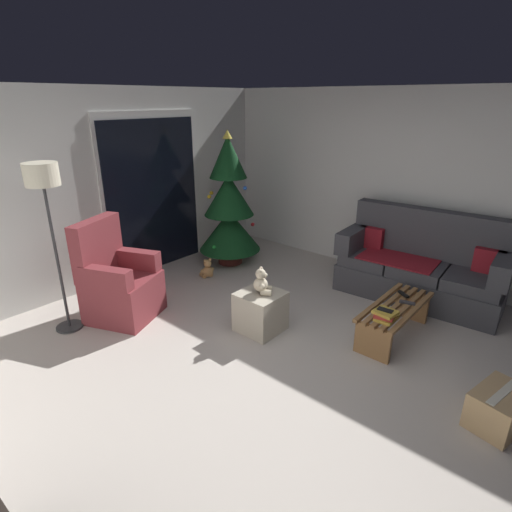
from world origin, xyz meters
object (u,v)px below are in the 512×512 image
Objects in this scene: couch at (421,267)px; remote_black at (403,294)px; remote_graphite at (407,303)px; cardboard_box_taped_mid_floor at (499,408)px; coffee_table at (395,315)px; teddy_bear_honey_by_tree at (208,270)px; teddy_bear_cream at (262,283)px; book_stack at (385,315)px; floor_lamp at (45,192)px; ottoman at (260,311)px; armchair at (118,284)px; cell_phone at (385,310)px; christmas_tree at (229,207)px.

couch is 12.73× the size of remote_black.
remote_graphite is 1.34m from cardboard_box_taped_mid_floor.
coffee_table is (-1.09, -0.15, -0.15)m from couch.
teddy_bear_honey_by_tree is (-0.33, 2.66, -0.26)m from remote_graphite.
coffee_table is at bearing -55.02° from teddy_bear_cream.
floor_lamp is (-1.80, 2.79, 1.10)m from book_stack.
remote_graphite is at bearing -53.32° from teddy_bear_cream.
coffee_table is at bearing 5.50° from book_stack.
couch is 4.51× the size of ottoman.
remote_graphite is (-0.99, -0.23, -0.02)m from couch.
teddy_bear_honey_by_tree is at bearing 1.17° from armchair.
cell_phone is at bearing -172.94° from couch.
remote_graphite is 1.52m from teddy_bear_cream.
remote_black is at bearing -78.96° from teddy_bear_honey_by_tree.
floor_lamp is (-2.24, 2.83, 1.13)m from remote_graphite.
remote_graphite is 0.55× the size of teddy_bear_honey_by_tree.
ottoman is 2.27m from cardboard_box_taped_mid_floor.
coffee_table is 7.05× the size of remote_graphite.
remote_black is 2.61m from teddy_bear_honey_by_tree.
remote_graphite is 0.14× the size of armchair.
armchair is 3.96× the size of teddy_bear_cream.
couch is 2.15m from ottoman.
armchair is at bearing -19.53° from remote_black.
floor_lamp is at bearing 129.63° from ottoman.
cell_phone is at bearing -68.37° from ottoman.
remote_graphite is 2.69m from teddy_bear_honey_by_tree.
cardboard_box_taped_mid_floor is at bearing -75.98° from armchair.
remote_black is 3.14m from armchair.
ottoman is at bearing -111.63° from teddy_bear_honey_by_tree.
couch is 2.13m from teddy_bear_cream.
cardboard_box_taped_mid_floor is (0.11, -2.26, -0.41)m from teddy_bear_cream.
floor_lamp is at bearing 159.67° from armchair.
coffee_table is 3.02m from armchair.
teddy_bear_honey_by_tree is at bearing 82.99° from cardboard_box_taped_mid_floor.
remote_graphite is 0.55× the size of teddy_bear_cream.
remote_graphite is 0.62× the size of book_stack.
teddy_bear_cream is 1.62m from teddy_bear_honey_by_tree.
remote_graphite is at bearing -10.41° from cell_phone.
christmas_tree is at bearing 71.23° from cell_phone.
christmas_tree is 2.05m from armchair.
cell_phone is 1.25m from teddy_bear_cream.
floor_lamp is (-0.53, 0.20, 1.10)m from armchair.
coffee_table is 3.86× the size of teddy_bear_cream.
teddy_bear_honey_by_tree is 0.54× the size of cardboard_box_taped_mid_floor.
floor_lamp reaches higher than cardboard_box_taped_mid_floor.
ottoman is at bearing -50.37° from floor_lamp.
floor_lamp reaches higher than ottoman.
coffee_table is at bearing -57.90° from armchair.
cardboard_box_taped_mid_floor is at bearing -111.61° from cell_phone.
teddy_bear_cream reaches higher than cell_phone.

